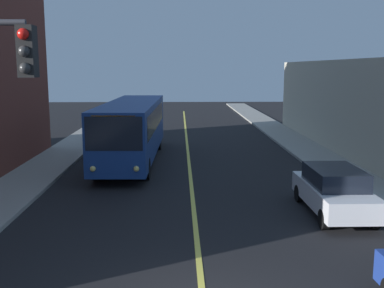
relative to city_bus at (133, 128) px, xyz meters
name	(u,v)px	position (x,y,z in m)	size (l,w,h in m)	color
sidewalk_left	(13,191)	(-4.23, -6.24, -1.74)	(2.50, 90.00, 0.15)	gray
sidewalk_right	(367,188)	(10.27, -6.24, -1.74)	(2.50, 90.00, 0.15)	gray
lane_stripe_center	(189,165)	(3.02, -1.24, -1.81)	(0.16, 60.00, 0.01)	#D8CC4C
city_bus	(133,128)	(0.00, 0.00, 0.00)	(2.85, 12.21, 3.20)	navy
parked_car_white	(334,190)	(7.82, -9.33, -0.98)	(1.83, 4.40, 1.62)	silver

